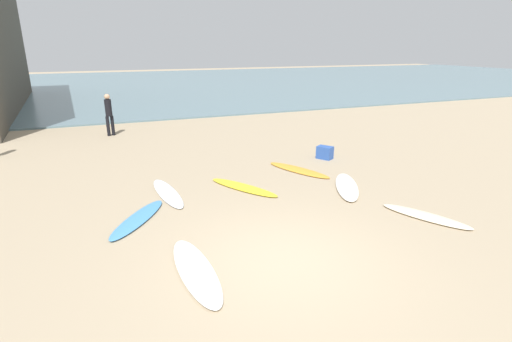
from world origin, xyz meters
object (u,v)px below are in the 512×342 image
object	(u,v)px
surfboard_1	(138,219)
surfboard_6	(243,187)
beachgoer_near	(109,112)
beach_cooler	(325,153)
surfboard_5	(426,216)
surfboard_0	(347,186)
surfboard_2	(196,270)
surfboard_3	(168,193)
surfboard_4	(299,170)

from	to	relation	value
surfboard_1	surfboard_6	size ratio (longest dim) A/B	0.95
surfboard_6	beachgoer_near	size ratio (longest dim) A/B	1.28
surfboard_6	beach_cooler	distance (m)	4.05
surfboard_5	surfboard_6	world-z (taller)	surfboard_5
surfboard_0	surfboard_2	distance (m)	5.53
surfboard_0	surfboard_5	bearing A→B (deg)	-47.84
beach_cooler	surfboard_3	bearing A→B (deg)	-166.45
surfboard_3	beachgoer_near	world-z (taller)	beachgoer_near
surfboard_4	beachgoer_near	bearing A→B (deg)	-78.92
surfboard_3	beachgoer_near	xyz separation A→B (m)	(-1.08, 8.01, 0.98)
surfboard_0	surfboard_6	xyz separation A→B (m)	(-2.69, 1.02, -0.01)
surfboard_4	beachgoer_near	xyz separation A→B (m)	(-5.26, 7.53, 0.99)
surfboard_3	surfboard_1	bearing A→B (deg)	51.70
surfboard_4	beachgoer_near	distance (m)	9.24
surfboard_2	surfboard_5	world-z (taller)	surfboard_2
surfboard_4	surfboard_6	size ratio (longest dim) A/B	1.01
beachgoer_near	surfboard_3	bearing A→B (deg)	79.90
surfboard_5	beach_cooler	bearing A→B (deg)	-120.16
surfboard_6	surfboard_5	bearing A→B (deg)	104.27
surfboard_1	surfboard_3	world-z (taller)	surfboard_1
surfboard_3	surfboard_5	world-z (taller)	surfboard_5
surfboard_3	beachgoer_near	distance (m)	8.14
surfboard_2	surfboard_6	world-z (taller)	surfboard_2
surfboard_1	surfboard_3	bearing A→B (deg)	91.86
surfboard_4	surfboard_5	size ratio (longest dim) A/B	1.14
surfboard_0	surfboard_3	xyz separation A→B (m)	(-4.71, 1.39, -0.01)
surfboard_1	surfboard_6	xyz separation A→B (m)	(2.92, 1.03, -0.00)
surfboard_2	beachgoer_near	distance (m)	12.05
surfboard_0	surfboard_2	size ratio (longest dim) A/B	0.97
beachgoer_near	beach_cooler	world-z (taller)	beachgoer_near
surfboard_0	beach_cooler	xyz separation A→B (m)	(0.97, 2.75, 0.17)
surfboard_6	surfboard_2	bearing A→B (deg)	28.84
surfboard_1	surfboard_0	bearing A→B (deg)	34.84
surfboard_4	surfboard_3	bearing A→B (deg)	-17.38
surfboard_0	surfboard_5	xyz separation A→B (m)	(0.55, -2.33, -0.01)
surfboard_2	beach_cooler	world-z (taller)	beach_cooler
surfboard_2	beach_cooler	size ratio (longest dim) A/B	4.53
surfboard_0	surfboard_2	xyz separation A→B (m)	(-4.89, -2.58, -0.00)
surfboard_2	surfboard_0	bearing A→B (deg)	25.88
surfboard_6	beach_cooler	size ratio (longest dim) A/B	4.44
surfboard_5	beach_cooler	world-z (taller)	beach_cooler
surfboard_1	surfboard_5	distance (m)	6.58
surfboard_4	beach_cooler	distance (m)	1.75
surfboard_1	surfboard_5	bearing A→B (deg)	14.06
surfboard_1	surfboard_3	size ratio (longest dim) A/B	0.92
surfboard_4	surfboard_6	xyz separation A→B (m)	(-2.16, -0.84, 0.01)
surfboard_5	beachgoer_near	size ratio (longest dim) A/B	1.13
surfboard_1	surfboard_4	xyz separation A→B (m)	(5.08, 1.87, -0.01)
surfboard_2	beach_cooler	distance (m)	7.93
surfboard_2	beach_cooler	xyz separation A→B (m)	(5.86, 5.34, 0.18)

